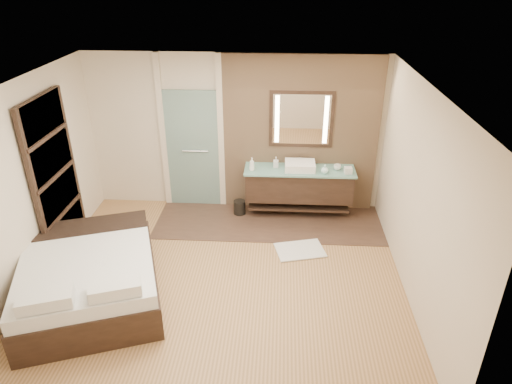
# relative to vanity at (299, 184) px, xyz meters

# --- Properties ---
(floor) EXTENTS (5.00, 5.00, 0.00)m
(floor) POSITION_rel_vanity_xyz_m (-1.10, -1.92, -0.58)
(floor) COLOR olive
(floor) RESTS_ON ground
(tile_strip) EXTENTS (3.80, 1.30, 0.01)m
(tile_strip) POSITION_rel_vanity_xyz_m (-0.50, -0.32, -0.57)
(tile_strip) COLOR #3E2A22
(tile_strip) RESTS_ON floor
(stone_wall) EXTENTS (2.60, 0.08, 2.70)m
(stone_wall) POSITION_rel_vanity_xyz_m (0.00, 0.29, 0.77)
(stone_wall) COLOR tan
(stone_wall) RESTS_ON floor
(vanity) EXTENTS (1.85, 0.55, 0.88)m
(vanity) POSITION_rel_vanity_xyz_m (0.00, 0.00, 0.00)
(vanity) COLOR black
(vanity) RESTS_ON stone_wall
(mirror_unit) EXTENTS (1.06, 0.04, 0.96)m
(mirror_unit) POSITION_rel_vanity_xyz_m (0.00, 0.24, 1.07)
(mirror_unit) COLOR black
(mirror_unit) RESTS_ON stone_wall
(frosted_door) EXTENTS (1.10, 0.12, 2.70)m
(frosted_door) POSITION_rel_vanity_xyz_m (-1.85, 0.28, 0.56)
(frosted_door) COLOR #ACD9D1
(frosted_door) RESTS_ON floor
(shoji_partition) EXTENTS (0.06, 1.20, 2.40)m
(shoji_partition) POSITION_rel_vanity_xyz_m (-3.53, -1.32, 0.63)
(shoji_partition) COLOR black
(shoji_partition) RESTS_ON floor
(bed) EXTENTS (2.25, 2.50, 0.80)m
(bed) POSITION_rel_vanity_xyz_m (-2.75, -2.41, -0.25)
(bed) COLOR black
(bed) RESTS_ON floor
(bath_mat) EXTENTS (0.82, 0.66, 0.02)m
(bath_mat) POSITION_rel_vanity_xyz_m (0.01, -1.16, -0.56)
(bath_mat) COLOR silver
(bath_mat) RESTS_ON floor
(waste_bin) EXTENTS (0.24, 0.24, 0.26)m
(waste_bin) POSITION_rel_vanity_xyz_m (-1.02, -0.07, -0.45)
(waste_bin) COLOR black
(waste_bin) RESTS_ON floor
(tissue_box) EXTENTS (0.13, 0.13, 0.10)m
(tissue_box) POSITION_rel_vanity_xyz_m (0.79, -0.13, 0.33)
(tissue_box) COLOR silver
(tissue_box) RESTS_ON vanity
(soap_bottle_a) EXTENTS (0.11, 0.11, 0.22)m
(soap_bottle_a) POSITION_rel_vanity_xyz_m (-0.80, -0.10, 0.40)
(soap_bottle_a) COLOR white
(soap_bottle_a) RESTS_ON vanity
(soap_bottle_b) EXTENTS (0.08, 0.09, 0.18)m
(soap_bottle_b) POSITION_rel_vanity_xyz_m (-0.40, 0.05, 0.38)
(soap_bottle_b) COLOR #B2B2B2
(soap_bottle_b) RESTS_ON vanity
(soap_bottle_c) EXTENTS (0.15, 0.15, 0.15)m
(soap_bottle_c) POSITION_rel_vanity_xyz_m (0.40, -0.16, 0.36)
(soap_bottle_c) COLOR #C3F4F5
(soap_bottle_c) RESTS_ON vanity
(cup) EXTENTS (0.14, 0.14, 0.09)m
(cup) POSITION_rel_vanity_xyz_m (0.62, 0.00, 0.33)
(cup) COLOR white
(cup) RESTS_ON vanity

